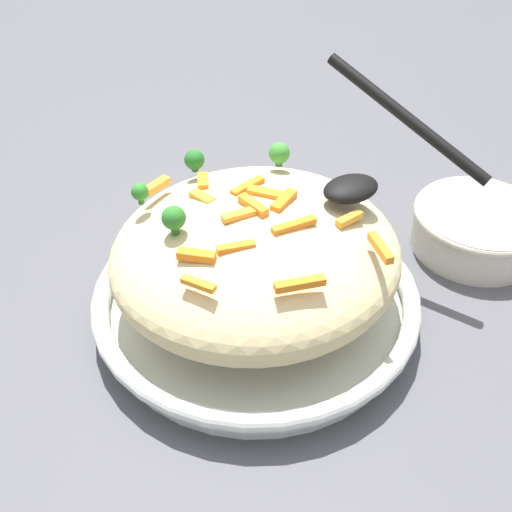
% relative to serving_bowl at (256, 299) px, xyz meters
% --- Properties ---
extents(ground_plane, '(2.40, 2.40, 0.00)m').
position_rel_serving_bowl_xyz_m(ground_plane, '(0.00, 0.00, -0.02)').
color(ground_plane, '#4C4C51').
extents(serving_bowl, '(0.33, 0.33, 0.04)m').
position_rel_serving_bowl_xyz_m(serving_bowl, '(0.00, 0.00, 0.00)').
color(serving_bowl, silver).
rests_on(serving_bowl, ground_plane).
extents(pasta_mound, '(0.28, 0.27, 0.10)m').
position_rel_serving_bowl_xyz_m(pasta_mound, '(0.00, 0.00, 0.06)').
color(pasta_mound, '#DBC689').
rests_on(pasta_mound, serving_bowl).
extents(carrot_piece_0, '(0.01, 0.04, 0.01)m').
position_rel_serving_bowl_xyz_m(carrot_piece_0, '(-0.00, -0.01, 0.11)').
color(carrot_piece_0, orange).
rests_on(carrot_piece_0, pasta_mound).
extents(carrot_piece_1, '(0.02, 0.03, 0.01)m').
position_rel_serving_bowl_xyz_m(carrot_piece_1, '(0.02, -0.08, 0.10)').
color(carrot_piece_1, orange).
rests_on(carrot_piece_1, pasta_mound).
extents(carrot_piece_2, '(0.03, 0.02, 0.01)m').
position_rel_serving_bowl_xyz_m(carrot_piece_2, '(0.04, 0.03, 0.11)').
color(carrot_piece_2, orange).
rests_on(carrot_piece_2, pasta_mound).
extents(carrot_piece_3, '(0.02, 0.03, 0.01)m').
position_rel_serving_bowl_xyz_m(carrot_piece_3, '(0.09, 0.06, 0.10)').
color(carrot_piece_3, orange).
rests_on(carrot_piece_3, pasta_mound).
extents(carrot_piece_4, '(0.04, 0.03, 0.01)m').
position_rel_serving_bowl_xyz_m(carrot_piece_4, '(-0.03, 0.00, 0.11)').
color(carrot_piece_4, orange).
rests_on(carrot_piece_4, pasta_mound).
extents(carrot_piece_5, '(0.03, 0.01, 0.01)m').
position_rel_serving_bowl_xyz_m(carrot_piece_5, '(0.02, 0.00, 0.11)').
color(carrot_piece_5, orange).
rests_on(carrot_piece_5, pasta_mound).
extents(carrot_piece_6, '(0.04, 0.02, 0.01)m').
position_rel_serving_bowl_xyz_m(carrot_piece_6, '(0.02, 0.10, 0.11)').
color(carrot_piece_6, orange).
rests_on(carrot_piece_6, pasta_mound).
extents(carrot_piece_7, '(0.04, 0.02, 0.01)m').
position_rel_serving_bowl_xyz_m(carrot_piece_7, '(-0.01, -0.04, 0.11)').
color(carrot_piece_7, orange).
rests_on(carrot_piece_7, pasta_mound).
extents(carrot_piece_8, '(0.04, 0.01, 0.01)m').
position_rel_serving_bowl_xyz_m(carrot_piece_8, '(-0.02, 0.04, 0.11)').
color(carrot_piece_8, orange).
rests_on(carrot_piece_8, pasta_mound).
extents(carrot_piece_9, '(0.02, 0.03, 0.01)m').
position_rel_serving_bowl_xyz_m(carrot_piece_9, '(0.03, -0.05, 0.11)').
color(carrot_piece_9, orange).
rests_on(carrot_piece_9, pasta_mound).
extents(carrot_piece_10, '(0.03, 0.03, 0.01)m').
position_rel_serving_bowl_xyz_m(carrot_piece_10, '(0.07, 0.03, 0.11)').
color(carrot_piece_10, orange).
rests_on(carrot_piece_10, pasta_mound).
extents(carrot_piece_11, '(0.03, 0.04, 0.01)m').
position_rel_serving_bowl_xyz_m(carrot_piece_11, '(-0.02, -0.02, 0.11)').
color(carrot_piece_11, orange).
rests_on(carrot_piece_11, pasta_mound).
extents(carrot_piece_12, '(0.03, 0.02, 0.01)m').
position_rel_serving_bowl_xyz_m(carrot_piece_12, '(0.06, -0.09, 0.11)').
color(carrot_piece_12, orange).
rests_on(carrot_piece_12, pasta_mound).
extents(carrot_piece_13, '(0.02, 0.04, 0.01)m').
position_rel_serving_bowl_xyz_m(carrot_piece_13, '(-0.07, 0.09, 0.11)').
color(carrot_piece_13, orange).
rests_on(carrot_piece_13, pasta_mound).
extents(carrot_piece_14, '(0.03, 0.01, 0.01)m').
position_rel_serving_bowl_xyz_m(carrot_piece_14, '(-0.07, 0.05, 0.11)').
color(carrot_piece_14, orange).
rests_on(carrot_piece_14, pasta_mound).
extents(broccoli_floret_0, '(0.02, 0.02, 0.03)m').
position_rel_serving_bowl_xyz_m(broccoli_floret_0, '(0.07, -0.02, 0.12)').
color(broccoli_floret_0, '#296820').
rests_on(broccoli_floret_0, pasta_mound).
extents(broccoli_floret_1, '(0.02, 0.02, 0.02)m').
position_rel_serving_bowl_xyz_m(broccoli_floret_1, '(0.08, -0.07, 0.11)').
color(broccoli_floret_1, '#296820').
rests_on(broccoli_floret_1, pasta_mound).
extents(broccoli_floret_2, '(0.02, 0.02, 0.02)m').
position_rel_serving_bowl_xyz_m(broccoli_floret_2, '(0.01, -0.10, 0.11)').
color(broccoli_floret_2, '#205B1C').
rests_on(broccoli_floret_2, pasta_mound).
extents(broccoli_floret_3, '(0.02, 0.02, 0.03)m').
position_rel_serving_bowl_xyz_m(broccoli_floret_3, '(-0.07, -0.07, 0.12)').
color(broccoli_floret_3, '#377928').
rests_on(broccoli_floret_3, pasta_mound).
extents(serving_spoon, '(0.15, 0.18, 0.09)m').
position_rel_serving_bowl_xyz_m(serving_spoon, '(-0.13, 0.01, 0.13)').
color(serving_spoon, black).
rests_on(serving_spoon, pasta_mound).
extents(companion_bowl, '(0.15, 0.15, 0.05)m').
position_rel_serving_bowl_xyz_m(companion_bowl, '(-0.28, 0.03, 0.01)').
color(companion_bowl, beige).
rests_on(companion_bowl, ground_plane).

